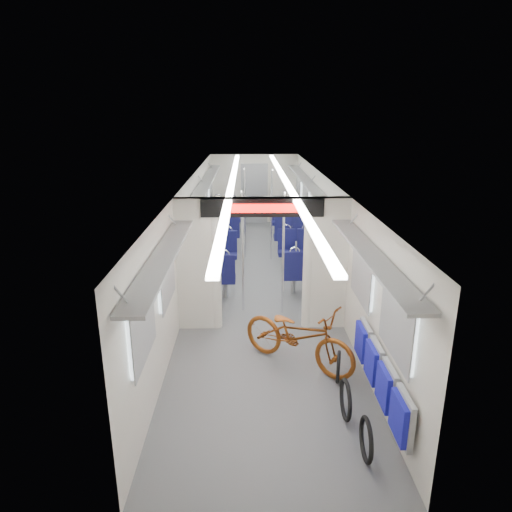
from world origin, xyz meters
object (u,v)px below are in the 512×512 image
Objects in this scene: seat_bay_far_right at (288,224)px; bike_hoop_b at (345,401)px; bicycle at (298,335)px; stanchion_near_left at (243,253)px; stanchion_far_left at (245,214)px; stanchion_far_right at (271,216)px; flip_bench at (380,374)px; bike_hoop_c at (338,368)px; seat_bay_near_left at (216,261)px; seat_bay_near_right at (300,258)px; bike_hoop_a at (366,441)px; seat_bay_far_left at (224,221)px; stanchion_near_right at (283,254)px.

bike_hoop_b is at bearing -89.93° from seat_bay_far_right.
bicycle is 2.27m from stanchion_near_left.
stanchion_far_left is 0.69m from stanchion_far_right.
flip_bench is 0.54m from bike_hoop_b.
bike_hoop_c is 0.20× the size of stanchion_near_left.
bike_hoop_c is 0.23× the size of seat_bay_near_left.
seat_bay_near_right is at bearing 94.97° from flip_bench.
bike_hoop_a is at bearing -89.43° from seat_bay_far_right.
stanchion_near_left is at bearing -83.26° from seat_bay_far_left.
bicycle is at bearing -87.30° from stanchion_near_right.
stanchion_far_left reaches higher than seat_bay_far_left.
stanchion_far_left is at bearing 71.78° from seat_bay_near_left.
stanchion_far_right reaches higher than seat_bay_far_right.
stanchion_far_right is (0.67, -0.19, 0.00)m from stanchion_far_left.
stanchion_far_right is at bearing 53.10° from seat_bay_near_left.
seat_bay_far_left is at bearing 167.96° from seat_bay_far_right.
seat_bay_far_right reaches higher than bike_hoop_b.
stanchion_near_left is at bearing 117.70° from flip_bench.
stanchion_far_left is at bearing 45.82° from bicycle.
bike_hoop_a is 0.22× the size of stanchion_far_left.
bike_hoop_a is at bearing -83.81° from bike_hoop_b.
stanchion_far_right is (1.30, -1.93, 0.57)m from seat_bay_far_left.
stanchion_far_left reaches higher than seat_bay_near_right.
seat_bay_near_right is at bearing -54.62° from stanchion_far_left.
stanchion_near_left reaches higher than seat_bay_far_left.
stanchion_near_left reaches higher than flip_bench.
bicycle is 1.49m from flip_bench.
seat_bay_near_left reaches higher than flip_bench.
bicycle is at bearing -81.53° from stanchion_far_left.
bike_hoop_c is at bearing -75.45° from stanchion_near_right.
bicycle is 3.56× the size of bike_hoop_b.
bicycle is 5.20m from stanchion_far_right.
seat_bay_far_left reaches higher than bike_hoop_c.
seat_bay_near_right is 0.86× the size of stanchion_near_right.
bike_hoop_a is at bearing -71.15° from stanchion_near_left.
flip_bench is 8.61m from seat_bay_far_left.
seat_bay_near_right is (-0.42, 4.82, -0.05)m from flip_bench.
stanchion_near_right is at bearing -9.08° from stanchion_near_left.
bike_hoop_b is 5.06m from seat_bay_near_left.
flip_bench is (0.86, -1.21, 0.09)m from bicycle.
bike_hoop_c is 5.73m from stanchion_far_right.
stanchion_far_right is at bearing 77.55° from stanchion_near_left.
bike_hoop_a is 0.26× the size of seat_bay_near_right.
bike_hoop_a is at bearing -113.77° from flip_bench.
seat_bay_near_left reaches higher than bike_hoop_a.
bike_hoop_a is at bearing -89.69° from bike_hoop_c.
stanchion_far_right reaches higher than seat_bay_far_left.
flip_bench is 0.91× the size of seat_bay_far_left.
stanchion_near_right is at bearing -96.30° from seat_bay_far_right.
seat_bay_near_right is 0.84× the size of seat_bay_far_left.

